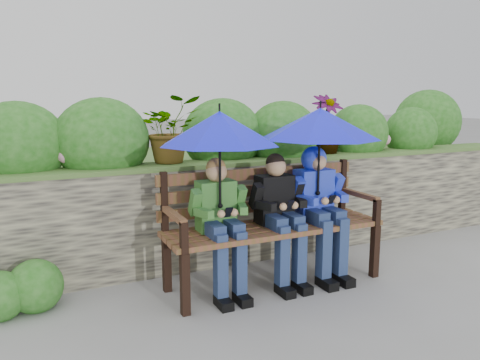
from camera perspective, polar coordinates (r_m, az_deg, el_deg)
name	(u,v)px	position (r m, az deg, el deg)	size (l,w,h in m)	color
ground	(245,288)	(4.21, 0.59, -13.05)	(60.00, 60.00, 0.00)	gray
garden_backdrop	(187,187)	(5.47, -6.50, -0.81)	(8.02, 2.84, 1.79)	#35322F
park_bench	(270,217)	(4.21, 3.71, -4.55)	(1.97, 0.58, 1.04)	black
boy_left	(220,218)	(3.89, -2.40, -4.64)	(0.47, 0.55, 1.16)	#285A14
boy_middle	(280,211)	(4.13, 4.87, -3.74)	(0.48, 0.56, 1.17)	black
boy_right	(319,199)	(4.34, 9.61, -2.32)	(0.51, 0.62, 1.21)	#2333C8
umbrella_left	(220,128)	(3.74, -2.50, 6.33)	(0.98, 0.98, 0.85)	#0F16EE
umbrella_right	(320,123)	(4.21, 9.72, 6.81)	(1.06, 1.06, 0.85)	#0F16EE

